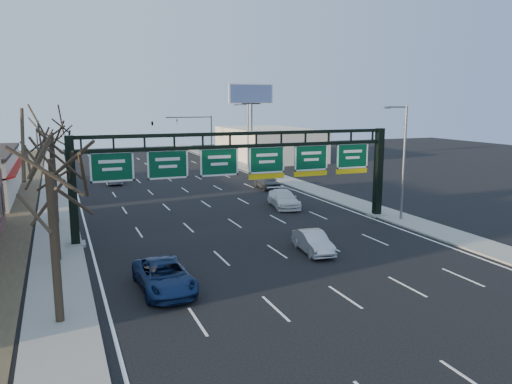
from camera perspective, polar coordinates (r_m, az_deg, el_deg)
name	(u,v)px	position (r m, az deg, el deg)	size (l,w,h in m)	color
ground	(291,261)	(29.89, 4.00, -7.84)	(160.00, 160.00, 0.00)	black
sidewalk_left	(57,210)	(46.46, -21.83, -1.92)	(3.00, 120.00, 0.12)	gray
sidewalk_right	(318,191)	(52.88, 7.05, 0.15)	(3.00, 120.00, 0.12)	gray
lane_markings	(200,200)	(48.11, -6.43, -0.91)	(21.60, 120.00, 0.01)	white
sign_gantry	(245,167)	(36.13, -1.22, 2.88)	(24.60, 1.20, 7.20)	black
building_right_distant	(268,144)	(82.50, 1.40, 5.55)	(12.00, 20.00, 5.00)	beige
tree_near	(47,147)	(21.61, -22.74, 4.72)	(3.60, 3.60, 8.86)	#2D2319
tree_gantry	(49,141)	(30.61, -22.53, 5.44)	(3.60, 3.60, 8.48)	#2D2319
tree_mid	(50,121)	(40.56, -22.52, 7.48)	(3.60, 3.60, 9.24)	#2D2319
tree_far	(51,121)	(50.57, -22.42, 7.47)	(3.60, 3.60, 8.86)	#2D2319
streetlight_near	(403,157)	(40.42, 16.42, 3.89)	(2.15, 0.22, 9.00)	slate
streetlight_far	(247,132)	(70.24, -1.04, 6.84)	(2.15, 0.22, 9.00)	slate
billboard_right	(251,103)	(75.68, -0.59, 10.10)	(7.00, 0.50, 12.00)	slate
traffic_signal_mast	(175,125)	(82.64, -9.23, 7.51)	(10.16, 0.54, 7.00)	black
car_blue_suv	(164,276)	(25.58, -10.46, -9.41)	(2.45, 5.31, 1.47)	navy
car_silver_sedan	(313,242)	(31.43, 6.54, -5.68)	(1.43, 4.09, 1.35)	#B2B3B7
car_white_wagon	(284,199)	(44.55, 3.16, -0.78)	(2.10, 5.17, 1.50)	white
car_grey_far	(267,181)	(54.13, 1.24, 1.25)	(1.88, 4.67, 1.59)	#424547
car_silver_distant	(115,177)	(59.68, -15.80, 1.66)	(1.58, 4.54, 1.50)	#A4A4A8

